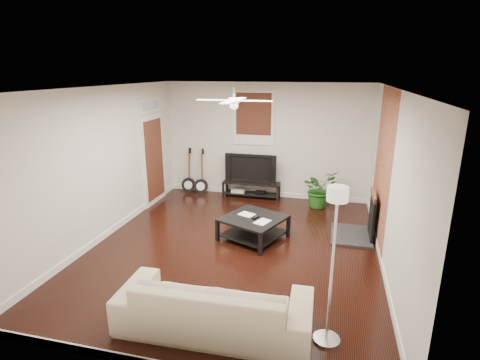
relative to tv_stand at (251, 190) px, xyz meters
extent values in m
cube|color=black|center=(0.30, -2.78, -0.20)|extent=(5.00, 6.00, 0.01)
cube|color=white|center=(0.30, -2.78, 2.60)|extent=(5.00, 6.00, 0.01)
cube|color=silver|center=(0.30, 0.22, 1.20)|extent=(5.00, 0.01, 2.80)
cube|color=silver|center=(0.30, -5.78, 1.20)|extent=(5.00, 0.01, 2.80)
cube|color=silver|center=(-2.20, -2.78, 1.20)|extent=(0.01, 6.00, 2.80)
cube|color=silver|center=(2.80, -2.78, 1.20)|extent=(0.01, 6.00, 2.80)
cube|color=brown|center=(2.79, -1.78, 1.20)|extent=(0.02, 2.20, 2.80)
cube|color=black|center=(2.50, -1.78, 0.26)|extent=(0.80, 1.10, 0.92)
cube|color=#39160F|center=(0.00, 0.19, 1.75)|extent=(1.00, 0.06, 1.30)
cube|color=white|center=(-2.16, -0.88, 1.05)|extent=(0.08, 1.00, 2.50)
cube|color=black|center=(0.00, 0.00, 0.00)|extent=(1.41, 0.38, 0.40)
imported|color=black|center=(0.00, 0.02, 0.56)|extent=(1.27, 0.17, 0.73)
cube|color=black|center=(0.55, -2.33, 0.02)|extent=(1.34, 1.34, 0.43)
imported|color=#C5B493|center=(0.63, -4.97, 0.15)|extent=(2.38, 0.98, 0.69)
imported|color=#205E1B|center=(1.67, -0.28, 0.24)|extent=(1.03, 1.03, 0.87)
camera|label=1|loc=(1.89, -8.75, 2.88)|focal=28.19mm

